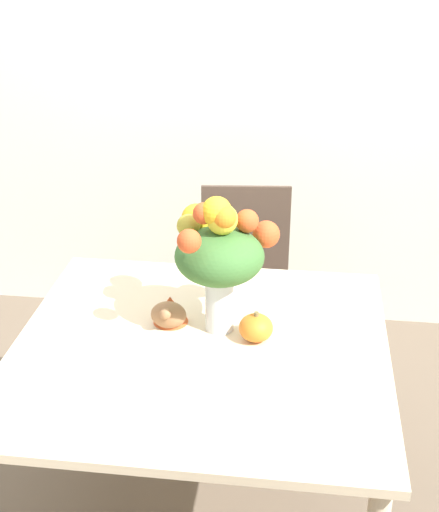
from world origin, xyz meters
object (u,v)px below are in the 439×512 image
at_px(turkey_figurine, 170,311).
at_px(dining_chair_near_window, 245,289).
at_px(flower_vase, 219,253).
at_px(pumpkin, 256,328).

bearing_deg(turkey_figurine, dining_chair_near_window, 76.76).
height_order(flower_vase, dining_chair_near_window, flower_vase).
bearing_deg(pumpkin, dining_chair_near_window, 97.41).
relative_size(flower_vase, pumpkin, 4.22).
xyz_separation_m(flower_vase, pumpkin, (0.13, -0.06, -0.23)).
distance_m(flower_vase, dining_chair_near_window, 0.97).
bearing_deg(flower_vase, turkey_figurine, -179.82).
relative_size(pumpkin, dining_chair_near_window, 0.12).
height_order(flower_vase, pumpkin, flower_vase).
distance_m(pumpkin, dining_chair_near_window, 0.92).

